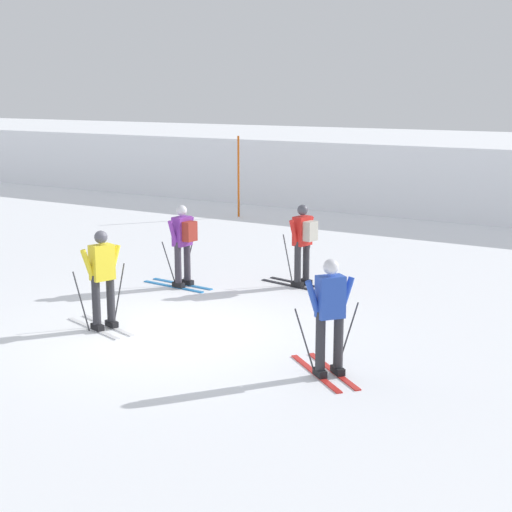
{
  "coord_description": "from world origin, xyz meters",
  "views": [
    {
      "loc": [
        7.87,
        -9.91,
        4.0
      ],
      "look_at": [
        0.21,
        2.45,
        0.9
      ],
      "focal_mm": 54.87,
      "sensor_mm": 36.0,
      "label": 1
    }
  ],
  "objects_px": {
    "skier_yellow": "(102,277)",
    "skier_purple": "(183,242)",
    "skier_red": "(303,241)",
    "trail_marker_pole": "(239,177)",
    "skier_blue": "(330,314)"
  },
  "relations": [
    {
      "from": "skier_red",
      "to": "skier_yellow",
      "type": "bearing_deg",
      "value": -108.38
    },
    {
      "from": "skier_blue",
      "to": "skier_yellow",
      "type": "height_order",
      "value": "same"
    },
    {
      "from": "skier_blue",
      "to": "skier_purple",
      "type": "distance_m",
      "value": 5.73
    },
    {
      "from": "skier_yellow",
      "to": "skier_purple",
      "type": "bearing_deg",
      "value": 101.24
    },
    {
      "from": "skier_yellow",
      "to": "trail_marker_pole",
      "type": "xyz_separation_m",
      "value": [
        -4.62,
        11.32,
        0.37
      ]
    },
    {
      "from": "skier_blue",
      "to": "skier_purple",
      "type": "xyz_separation_m",
      "value": [
        -4.86,
        3.04,
        0.04
      ]
    },
    {
      "from": "skier_yellow",
      "to": "skier_purple",
      "type": "height_order",
      "value": "same"
    },
    {
      "from": "trail_marker_pole",
      "to": "skier_blue",
      "type": "bearing_deg",
      "value": -51.87
    },
    {
      "from": "skier_yellow",
      "to": "skier_purple",
      "type": "xyz_separation_m",
      "value": [
        -0.61,
        3.06,
        0.04
      ]
    },
    {
      "from": "trail_marker_pole",
      "to": "skier_red",
      "type": "bearing_deg",
      "value": -48.72
    },
    {
      "from": "trail_marker_pole",
      "to": "skier_purple",
      "type": "bearing_deg",
      "value": -64.08
    },
    {
      "from": "skier_purple",
      "to": "trail_marker_pole",
      "type": "height_order",
      "value": "trail_marker_pole"
    },
    {
      "from": "skier_red",
      "to": "skier_purple",
      "type": "height_order",
      "value": "same"
    },
    {
      "from": "skier_blue",
      "to": "skier_red",
      "type": "height_order",
      "value": "same"
    },
    {
      "from": "skier_red",
      "to": "skier_purple",
      "type": "bearing_deg",
      "value": -147.12
    }
  ]
}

